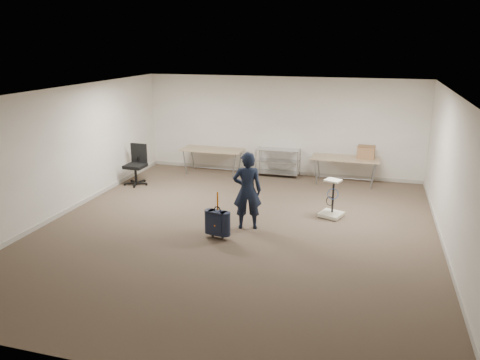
% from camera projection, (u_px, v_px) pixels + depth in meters
% --- Properties ---
extents(ground, '(9.00, 9.00, 0.00)m').
position_uv_depth(ground, '(237.00, 230.00, 9.65)').
color(ground, '#47382B').
rests_on(ground, ground).
extents(room_shell, '(8.00, 9.00, 9.00)m').
position_uv_depth(room_shell, '(253.00, 206.00, 10.91)').
color(room_shell, silver).
rests_on(room_shell, ground).
extents(folding_table_left, '(1.80, 0.75, 0.73)m').
position_uv_depth(folding_table_left, '(212.00, 151.00, 13.60)').
color(folding_table_left, '#907758').
rests_on(folding_table_left, ground).
extents(folding_table_right, '(1.80, 0.75, 0.73)m').
position_uv_depth(folding_table_right, '(346.00, 160.00, 12.60)').
color(folding_table_right, '#907758').
rests_on(folding_table_right, ground).
extents(wire_shelf, '(1.22, 0.47, 0.80)m').
position_uv_depth(wire_shelf, '(278.00, 161.00, 13.40)').
color(wire_shelf, '#B8BBBF').
rests_on(wire_shelf, ground).
extents(person, '(0.68, 0.54, 1.62)m').
position_uv_depth(person, '(247.00, 191.00, 9.54)').
color(person, black).
rests_on(person, ground).
extents(suitcase, '(0.38, 0.26, 0.96)m').
position_uv_depth(suitcase, '(217.00, 223.00, 9.15)').
color(suitcase, '#162132').
rests_on(suitcase, ground).
extents(office_chair, '(0.66, 0.66, 1.09)m').
position_uv_depth(office_chair, '(136.00, 172.00, 12.67)').
color(office_chair, black).
rests_on(office_chair, ground).
extents(equipment_cart, '(0.60, 0.60, 0.86)m').
position_uv_depth(equipment_cart, '(331.00, 207.00, 10.32)').
color(equipment_cart, silver).
rests_on(equipment_cart, ground).
extents(cardboard_box, '(0.47, 0.36, 0.33)m').
position_uv_depth(cardboard_box, '(366.00, 152.00, 12.48)').
color(cardboard_box, '#946544').
rests_on(cardboard_box, folding_table_right).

